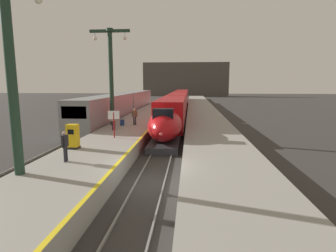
{
  "coord_description": "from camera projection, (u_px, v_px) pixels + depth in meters",
  "views": [
    {
      "loc": [
        2.06,
        -13.43,
        5.27
      ],
      "look_at": [
        0.26,
        8.41,
        1.8
      ],
      "focal_mm": 28.78,
      "sensor_mm": 36.0,
      "label": 1
    }
  ],
  "objects": [
    {
      "name": "platform_left",
      "position": [
        148.0,
        117.0,
        38.82
      ],
      "size": [
        4.8,
        110.0,
        1.05
      ],
      "primitive_type": "cube",
      "color": "gray",
      "rests_on": "ground"
    },
    {
      "name": "station_column_near",
      "position": [
        10.0,
        60.0,
        11.87
      ],
      "size": [
        4.0,
        0.68,
        8.68
      ],
      "color": "#1E3828",
      "rests_on": "platform_left"
    },
    {
      "name": "rail_main_right",
      "position": [
        181.0,
        118.0,
        41.22
      ],
      "size": [
        0.08,
        110.0,
        0.12
      ],
      "primitive_type": "cube",
      "color": "slate",
      "rests_on": "ground"
    },
    {
      "name": "passenger_mid_platform",
      "position": [
        65.0,
        144.0,
        14.54
      ],
      "size": [
        0.25,
        0.57,
        1.69
      ],
      "color": "#23232D",
      "rests_on": "platform_left"
    },
    {
      "name": "platform_right",
      "position": [
        204.0,
        117.0,
        38.17
      ],
      "size": [
        4.8,
        110.0,
        1.05
      ],
      "primitive_type": "cube",
      "color": "gray",
      "rests_on": "ground"
    },
    {
      "name": "passenger_near_edge",
      "position": [
        135.0,
        115.0,
        27.59
      ],
      "size": [
        0.57,
        0.27,
        1.69
      ],
      "color": "#23232D",
      "rests_on": "platform_left"
    },
    {
      "name": "rolling_suitcase",
      "position": [
        122.0,
        122.0,
        27.31
      ],
      "size": [
        0.4,
        0.22,
        0.98
      ],
      "color": "navy",
      "rests_on": "platform_left"
    },
    {
      "name": "terminus_back_wall",
      "position": [
        186.0,
        79.0,
        113.52
      ],
      "size": [
        36.0,
        2.0,
        14.0
      ],
      "primitive_type": "cube",
      "color": "#4C4742",
      "rests_on": "ground"
    },
    {
      "name": "rail_main_left",
      "position": [
        172.0,
        118.0,
        41.34
      ],
      "size": [
        0.08,
        110.0,
        0.12
      ],
      "primitive_type": "cube",
      "color": "slate",
      "rests_on": "ground"
    },
    {
      "name": "regional_train_adjacent",
      "position": [
        124.0,
        104.0,
        41.51
      ],
      "size": [
        2.85,
        36.6,
        3.8
      ],
      "color": "gray",
      "rests_on": "ground"
    },
    {
      "name": "station_column_mid",
      "position": [
        111.0,
        68.0,
        26.92
      ],
      "size": [
        4.0,
        0.68,
        9.56
      ],
      "color": "#1E3828",
      "rests_on": "platform_left"
    },
    {
      "name": "ground_plane",
      "position": [
        150.0,
        184.0,
        14.22
      ],
      "size": [
        260.0,
        260.0,
        0.0
      ],
      "primitive_type": "plane",
      "color": "#33302D"
    },
    {
      "name": "rail_secondary_left",
      "position": [
        120.0,
        117.0,
        41.99
      ],
      "size": [
        0.08,
        110.0,
        0.12
      ],
      "primitive_type": "cube",
      "color": "slate",
      "rests_on": "ground"
    },
    {
      "name": "ticket_machine_yellow",
      "position": [
        73.0,
        137.0,
        17.57
      ],
      "size": [
        0.76,
        0.62,
        1.6
      ],
      "color": "yellow",
      "rests_on": "platform_left"
    },
    {
      "name": "platform_left_safety_stripe",
      "position": [
        163.0,
        113.0,
        38.56
      ],
      "size": [
        0.2,
        107.8,
        0.01
      ],
      "primitive_type": "cube",
      "color": "yellow",
      "rests_on": "platform_left"
    },
    {
      "name": "rail_secondary_right",
      "position": [
        129.0,
        117.0,
        41.87
      ],
      "size": [
        0.08,
        110.0,
        0.12
      ],
      "primitive_type": "cube",
      "color": "slate",
      "rests_on": "ground"
    },
    {
      "name": "highspeed_train_main",
      "position": [
        178.0,
        103.0,
        46.42
      ],
      "size": [
        2.92,
        56.57,
        3.6
      ],
      "color": "#B20F14",
      "rests_on": "ground"
    },
    {
      "name": "passenger_far_waiting",
      "position": [
        113.0,
        119.0,
        24.4
      ],
      "size": [
        0.55,
        0.32,
        1.69
      ],
      "color": "#23232D",
      "rests_on": "platform_left"
    },
    {
      "name": "departure_info_board",
      "position": [
        114.0,
        119.0,
        20.94
      ],
      "size": [
        0.9,
        0.1,
        2.12
      ],
      "color": "maroon",
      "rests_on": "platform_left"
    }
  ]
}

